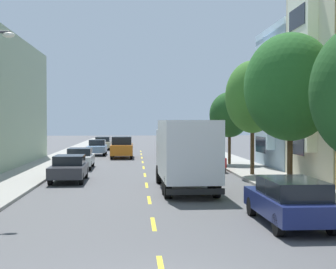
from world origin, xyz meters
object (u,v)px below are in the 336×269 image
(street_tree_third, at_px, (253,97))
(delivery_box_truck, at_px, (186,151))
(street_tree_second, at_px, (290,87))
(parked_wagon_champagne, at_px, (103,143))
(moving_orange_sedan, at_px, (122,147))
(parked_sedan_charcoal, at_px, (69,168))
(parked_wagon_navy, at_px, (289,200))
(parked_hatchback_sky, at_px, (97,148))
(parked_sedan_white, at_px, (80,158))
(parked_sedan_silver, at_px, (192,151))
(street_tree_farthest, at_px, (230,115))
(parked_wagon_teal, at_px, (187,147))
(parked_hatchback_red, at_px, (209,159))
(parked_wagon_burgundy, at_px, (181,144))

(street_tree_third, height_order, delivery_box_truck, street_tree_third)
(street_tree_second, height_order, delivery_box_truck, street_tree_second)
(parked_wagon_champagne, distance_m, moving_orange_sedan, 13.96)
(parked_sedan_charcoal, distance_m, parked_wagon_navy, 15.01)
(parked_hatchback_sky, distance_m, parked_sedan_white, 14.00)
(parked_sedan_silver, bearing_deg, parked_wagon_navy, -89.87)
(street_tree_farthest, bearing_deg, street_tree_second, -90.00)
(parked_sedan_white, bearing_deg, moving_orange_sedan, 75.37)
(delivery_box_truck, height_order, parked_wagon_teal, delivery_box_truck)
(street_tree_third, height_order, moving_orange_sedan, street_tree_third)
(parked_hatchback_red, distance_m, parked_wagon_champagne, 27.30)
(parked_wagon_champagne, height_order, moving_orange_sedan, moving_orange_sedan)
(street_tree_third, relative_size, parked_wagon_champagne, 1.45)
(street_tree_farthest, relative_size, parked_sedan_white, 1.18)
(parked_wagon_teal, bearing_deg, parked_sedan_charcoal, -111.81)
(parked_wagon_navy, bearing_deg, parked_sedan_silver, 90.13)
(moving_orange_sedan, bearing_deg, parked_hatchback_red, -63.03)
(parked_wagon_navy, bearing_deg, parked_hatchback_red, 89.78)
(parked_hatchback_sky, bearing_deg, parked_wagon_teal, 0.27)
(parked_sedan_charcoal, bearing_deg, parked_wagon_navy, -55.39)
(parked_wagon_navy, height_order, moving_orange_sedan, moving_orange_sedan)
(parked_sedan_charcoal, bearing_deg, parked_wagon_teal, 68.19)
(parked_wagon_navy, relative_size, parked_wagon_champagne, 1.00)
(parked_sedan_silver, bearing_deg, delivery_box_truck, -97.19)
(parked_sedan_white, xyz_separation_m, parked_wagon_navy, (8.77, -20.02, 0.05))
(parked_wagon_burgundy, height_order, moving_orange_sedan, moving_orange_sedan)
(delivery_box_truck, bearing_deg, street_tree_farthest, 70.99)
(street_tree_second, bearing_deg, parked_wagon_champagne, 106.17)
(parked_hatchback_sky, bearing_deg, street_tree_third, -61.64)
(street_tree_third, height_order, parked_sedan_white, street_tree_third)
(moving_orange_sedan, bearing_deg, parked_hatchback_sky, 123.61)
(street_tree_second, xyz_separation_m, parked_hatchback_red, (-2.02, 11.34, -4.10))
(parked_sedan_silver, xyz_separation_m, moving_orange_sedan, (-6.04, 2.68, 0.24))
(parked_wagon_burgundy, distance_m, parked_wagon_champagne, 9.49)
(parked_sedan_charcoal, bearing_deg, parked_sedan_white, 91.86)
(parked_wagon_navy, height_order, parked_wagon_teal, same)
(street_tree_third, distance_m, parked_hatchback_sky, 22.91)
(street_tree_farthest, xyz_separation_m, parked_sedan_charcoal, (-10.62, -9.23, -3.05))
(delivery_box_truck, bearing_deg, parked_hatchback_sky, 103.36)
(street_tree_farthest, bearing_deg, parked_sedan_charcoal, -139.00)
(street_tree_farthest, relative_size, parked_wagon_burgundy, 1.13)
(parked_hatchback_sky, xyz_separation_m, parked_wagon_champagne, (-0.07, 9.94, 0.05))
(street_tree_second, xyz_separation_m, parked_wagon_burgundy, (-1.95, 33.73, -4.05))
(parked_hatchback_sky, bearing_deg, parked_sedan_silver, -37.05)
(parked_hatchback_sky, distance_m, parked_sedan_charcoal, 21.67)
(street_tree_third, relative_size, parked_wagon_burgundy, 1.44)
(parked_sedan_white, bearing_deg, street_tree_second, -50.68)
(parked_hatchback_red, bearing_deg, parked_sedan_white, 167.71)
(parked_sedan_silver, xyz_separation_m, parked_wagon_navy, (0.06, -27.56, 0.05))
(parked_hatchback_sky, relative_size, parked_wagon_navy, 0.85)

